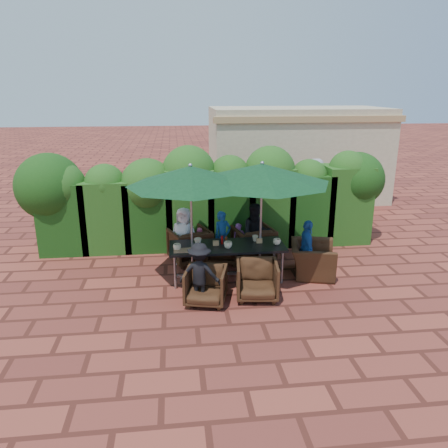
{
  "coord_description": "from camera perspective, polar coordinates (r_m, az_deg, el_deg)",
  "views": [
    {
      "loc": [
        -0.85,
        -8.16,
        3.83
      ],
      "look_at": [
        0.14,
        0.4,
        1.15
      ],
      "focal_mm": 35.0,
      "sensor_mm": 36.0,
      "label": 1
    }
  ],
  "objects": [
    {
      "name": "serving_tray",
      "position": [
        8.7,
        -5.44,
        -3.46
      ],
      "size": [
        0.35,
        0.25,
        0.02
      ],
      "primitive_type": "cube",
      "color": "#9A6E4A",
      "rests_on": "dining_table"
    },
    {
      "name": "chair_far_mid",
      "position": [
        9.98,
        -0.06,
        -3.05
      ],
      "size": [
        0.84,
        0.8,
        0.72
      ],
      "primitive_type": "imported",
      "rotation": [
        0.0,
        0.0,
        2.9
      ],
      "color": "black",
      "rests_on": "ground"
    },
    {
      "name": "building",
      "position": [
        15.92,
        9.44,
        9.04
      ],
      "size": [
        6.2,
        3.08,
        3.2
      ],
      "color": "beige",
      "rests_on": "ground"
    },
    {
      "name": "pedestrian_c",
      "position": [
        13.46,
        11.73,
        4.46
      ],
      "size": [
        1.25,
        0.72,
        1.85
      ],
      "primitive_type": "imported",
      "rotation": [
        0.0,
        0.0,
        2.98
      ],
      "color": "gray",
      "rests_on": "ground"
    },
    {
      "name": "cup_c",
      "position": [
        8.8,
        0.53,
        -2.74
      ],
      "size": [
        0.17,
        0.17,
        0.13
      ],
      "primitive_type": "imported",
      "color": "beige",
      "rests_on": "dining_table"
    },
    {
      "name": "cup_e",
      "position": [
        9.05,
        6.93,
        -2.31
      ],
      "size": [
        0.16,
        0.16,
        0.13
      ],
      "primitive_type": "imported",
      "color": "beige",
      "rests_on": "dining_table"
    },
    {
      "name": "pedestrian_b",
      "position": [
        13.26,
        7.98,
        4.36
      ],
      "size": [
        1.0,
        0.8,
        1.8
      ],
      "primitive_type": "imported",
      "rotation": [
        0.0,
        0.0,
        3.51
      ],
      "color": "#CD4873",
      "rests_on": "ground"
    },
    {
      "name": "adult_far_right",
      "position": [
        9.91,
        4.21,
        -1.23
      ],
      "size": [
        0.71,
        0.48,
        1.38
      ],
      "primitive_type": "imported",
      "rotation": [
        0.0,
        0.0,
        -0.12
      ],
      "color": "black",
      "rests_on": "ground"
    },
    {
      "name": "umbrella_right",
      "position": [
        8.76,
        4.98,
        6.6
      ],
      "size": [
        2.77,
        2.77,
        2.46
      ],
      "color": "gray",
      "rests_on": "ground"
    },
    {
      "name": "ground",
      "position": [
        9.05,
        -0.59,
        -7.74
      ],
      "size": [
        80.0,
        80.0,
        0.0
      ],
      "primitive_type": "plane",
      "color": "brown",
      "rests_on": "ground"
    },
    {
      "name": "child_left",
      "position": [
        9.97,
        -3.17,
        -2.79
      ],
      "size": [
        0.35,
        0.31,
        0.82
      ],
      "primitive_type": "imported",
      "rotation": [
        0.0,
        0.0,
        -0.26
      ],
      "color": "#CD4873",
      "rests_on": "ground"
    },
    {
      "name": "pedestrian_a",
      "position": [
        13.01,
        5.71,
        4.48
      ],
      "size": [
        1.73,
        1.72,
        1.93
      ],
      "primitive_type": "imported",
      "rotation": [
        0.0,
        0.0,
        2.36
      ],
      "color": "#238036",
      "rests_on": "ground"
    },
    {
      "name": "chair_near_left",
      "position": [
        8.13,
        -2.4,
        -7.85
      ],
      "size": [
        0.87,
        0.84,
        0.75
      ],
      "primitive_type": "imported",
      "rotation": [
        0.0,
        0.0,
        -0.23
      ],
      "color": "black",
      "rests_on": "ground"
    },
    {
      "name": "chair_end_right",
      "position": [
        9.5,
        11.5,
        -3.87
      ],
      "size": [
        0.92,
        1.18,
        0.92
      ],
      "primitive_type": "imported",
      "rotation": [
        0.0,
        0.0,
        1.32
      ],
      "color": "black",
      "rests_on": "ground"
    },
    {
      "name": "cup_a",
      "position": [
        8.74,
        -6.15,
        -3.01
      ],
      "size": [
        0.16,
        0.16,
        0.13
      ],
      "primitive_type": "imported",
      "color": "beige",
      "rests_on": "dining_table"
    },
    {
      "name": "dining_table",
      "position": [
        9.0,
        0.42,
        -3.23
      ],
      "size": [
        2.36,
        0.9,
        0.75
      ],
      "color": "black",
      "rests_on": "ground"
    },
    {
      "name": "adult_near_left",
      "position": [
        8.05,
        -3.2,
        -6.48
      ],
      "size": [
        0.82,
        0.53,
        1.18
      ],
      "primitive_type": "imported",
      "rotation": [
        0.0,
        0.0,
        2.88
      ],
      "color": "black",
      "rests_on": "ground"
    },
    {
      "name": "chair_near_right",
      "position": [
        8.33,
        4.34,
        -7.09
      ],
      "size": [
        0.86,
        0.81,
        0.8
      ],
      "primitive_type": "imported",
      "rotation": [
        0.0,
        0.0,
        -0.12
      ],
      "color": "black",
      "rests_on": "ground"
    },
    {
      "name": "cup_d",
      "position": [
        9.22,
        4.09,
        -1.86
      ],
      "size": [
        0.13,
        0.13,
        0.12
      ],
      "primitive_type": "imported",
      "color": "beige",
      "rests_on": "dining_table"
    },
    {
      "name": "adult_end_right",
      "position": [
        9.38,
        10.74,
        -3.12
      ],
      "size": [
        0.41,
        0.74,
        1.21
      ],
      "primitive_type": "imported",
      "rotation": [
        0.0,
        0.0,
        1.5
      ],
      "color": "#1E53A3",
      "rests_on": "ground"
    },
    {
      "name": "umbrella_left",
      "position": [
        8.49,
        -4.4,
        6.26
      ],
      "size": [
        2.51,
        2.51,
        2.46
      ],
      "color": "gray",
      "rests_on": "ground"
    },
    {
      "name": "number_block_right",
      "position": [
        9.11,
        4.63,
        -2.18
      ],
      "size": [
        0.12,
        0.06,
        0.1
      ],
      "primitive_type": "cube",
      "color": "tan",
      "rests_on": "dining_table"
    },
    {
      "name": "sauce_bottle",
      "position": [
        8.99,
        0.3,
        -2.17
      ],
      "size": [
        0.04,
        0.04,
        0.17
      ],
      "primitive_type": "cylinder",
      "color": "#4C230C",
      "rests_on": "dining_table"
    },
    {
      "name": "adult_far_mid",
      "position": [
        9.99,
        -0.2,
        -1.63
      ],
      "size": [
        0.53,
        0.48,
        1.18
      ],
      "primitive_type": "imported",
      "rotation": [
        0.0,
        0.0,
        0.4
      ],
      "color": "#1E53A3",
      "rests_on": "ground"
    },
    {
      "name": "number_block_left",
      "position": [
        8.94,
        -1.07,
        -2.52
      ],
      "size": [
        0.12,
        0.06,
        0.1
      ],
      "primitive_type": "cube",
      "color": "tan",
      "rests_on": "dining_table"
    },
    {
      "name": "child_right",
      "position": [
        10.16,
        1.97,
        -2.29
      ],
      "size": [
        0.35,
        0.3,
        0.86
      ],
      "primitive_type": "imported",
      "rotation": [
        0.0,
        0.0,
        0.16
      ],
      "color": "#AF53B5",
      "rests_on": "ground"
    },
    {
      "name": "cup_b",
      "position": [
        8.98,
        -3.44,
        -2.31
      ],
      "size": [
        0.15,
        0.15,
        0.14
      ],
      "primitive_type": "imported",
      "color": "beige",
      "rests_on": "dining_table"
    },
    {
      "name": "hedge_wall",
      "position": [
        10.79,
        -2.98,
        3.91
      ],
      "size": [
        9.1,
        1.6,
        2.54
      ],
      "color": "black",
      "rests_on": "ground"
    },
    {
      "name": "ketchup_bottle",
      "position": [
        9.02,
        -0.26,
        -2.1
      ],
      "size": [
        0.04,
        0.04,
        0.17
      ],
      "primitive_type": "cylinder",
      "color": "#B20C0A",
      "rests_on": "dining_table"
    },
    {
      "name": "chair_far_right",
      "position": [
        10.14,
        3.86,
        -2.31
      ],
      "size": [
        1.0,
        0.95,
        0.87
      ],
      "primitive_type": "imported",
      "rotation": [
        0.0,
        0.0,
        3.36
      ],
      "color": "black",
      "rests_on": "ground"
    },
    {
      "name": "chair_far_left",
      "position": [
        10.01,
        -4.5,
        -2.59
      ],
      "size": [
        1.06,
        1.03,
        0.87
      ],
      "primitive_type": "imported",
      "rotation": [
        0.0,
        0.0,
        3.48
      ],
      "color": "black",
      "rests_on": "ground"
    },
    {
      "name": "adult_far_left",
      "position": [
        9.89,
        -5.25,
        -1.54
      ],
      "size": [
        0.74,
        0.6,
        1.3
      ],
      "primitive_type": "imported",
      "rotation": [
        0.0,
        0.0,
        -0.39
      ],
      "color": "white",
      "rests_on": "ground"
    }
  ]
}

